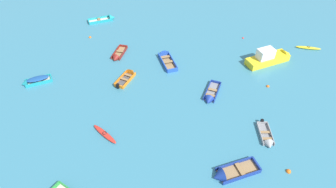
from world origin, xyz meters
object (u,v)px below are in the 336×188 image
rowboat_turquoise_distant_center (33,81)px  mooring_buoy_near_foreground (268,87)px  rowboat_orange_foreground_center (129,75)px  mooring_buoy_between_boats_left (243,38)px  motor_launch_yellow_midfield_right (270,57)px  rowboat_turquoise_outer_left (107,19)px  rowboat_grey_midfield_left (267,140)px  mooring_buoy_between_boats_right (90,38)px  mooring_buoy_midfield (288,172)px  kayak_red_near_right (105,134)px  rowboat_deep_blue_far_back (226,174)px  rowboat_deep_blue_back_row_right (210,97)px  rowboat_blue_near_camera (165,57)px  rowboat_maroon_near_left (117,56)px

rowboat_turquoise_distant_center → mooring_buoy_near_foreground: 27.87m
rowboat_orange_foreground_center → mooring_buoy_between_boats_left: bearing=43.4°
motor_launch_yellow_midfield_right → rowboat_turquoise_outer_left: (-25.06, 5.63, -0.51)m
rowboat_grey_midfield_left → mooring_buoy_near_foreground: 8.41m
mooring_buoy_between_boats_right → mooring_buoy_midfield: size_ratio=0.87×
kayak_red_near_right → mooring_buoy_near_foreground: 19.54m
motor_launch_yellow_midfield_right → kayak_red_near_right: bearing=-133.9°
mooring_buoy_between_boats_left → mooring_buoy_near_foreground: bearing=-71.8°
rowboat_orange_foreground_center → rowboat_turquoise_outer_left: size_ratio=0.89×
rowboat_turquoise_outer_left → mooring_buoy_near_foreground: rowboat_turquoise_outer_left is taller
rowboat_orange_foreground_center → rowboat_deep_blue_far_back: rowboat_deep_blue_far_back is taller
kayak_red_near_right → mooring_buoy_near_foreground: (15.81, 11.48, -0.16)m
rowboat_deep_blue_back_row_right → rowboat_deep_blue_far_back: bearing=-74.5°
mooring_buoy_between_boats_left → rowboat_deep_blue_far_back: bearing=-90.8°
rowboat_grey_midfield_left → mooring_buoy_midfield: bearing=-59.6°
rowboat_blue_near_camera → mooring_buoy_between_boats_right: rowboat_blue_near_camera is taller
kayak_red_near_right → rowboat_grey_midfield_left: rowboat_grey_midfield_left is taller
rowboat_turquoise_distant_center → rowboat_maroon_near_left: bearing=43.8°
rowboat_maroon_near_left → rowboat_deep_blue_far_back: 21.46m
kayak_red_near_right → motor_launch_yellow_midfield_right: (16.04, 16.68, 0.54)m
rowboat_blue_near_camera → motor_launch_yellow_midfield_right: bearing=10.7°
rowboat_blue_near_camera → rowboat_grey_midfield_left: size_ratio=1.31×
mooring_buoy_near_foreground → mooring_buoy_midfield: 11.61m
rowboat_grey_midfield_left → mooring_buoy_between_boats_left: bearing=99.8°
rowboat_deep_blue_far_back → rowboat_turquoise_outer_left: size_ratio=1.05×
rowboat_deep_blue_far_back → rowboat_deep_blue_back_row_right: bearing=105.5°
rowboat_grey_midfield_left → motor_launch_yellow_midfield_right: 13.63m
rowboat_turquoise_distant_center → rowboat_turquoise_outer_left: 17.05m
rowboat_grey_midfield_left → rowboat_deep_blue_far_back: (-3.56, -4.82, 0.03)m
rowboat_deep_blue_back_row_right → rowboat_turquoise_outer_left: size_ratio=0.97×
rowboat_maroon_near_left → mooring_buoy_near_foreground: bearing=-3.9°
rowboat_grey_midfield_left → rowboat_maroon_near_left: 21.65m
rowboat_orange_foreground_center → rowboat_turquoise_outer_left: 15.37m
rowboat_grey_midfield_left → motor_launch_yellow_midfield_right: (0.40, 13.61, 0.54)m
rowboat_grey_midfield_left → rowboat_maroon_near_left: size_ratio=0.96×
rowboat_blue_near_camera → kayak_red_near_right: 14.37m
rowboat_turquoise_outer_left → rowboat_orange_foreground_center: bearing=-57.7°
rowboat_blue_near_camera → rowboat_turquoise_outer_left: (-11.62, 8.18, -0.05)m
kayak_red_near_right → rowboat_grey_midfield_left: bearing=11.1°
mooring_buoy_between_boats_left → mooring_buoy_midfield: mooring_buoy_midfield is taller
rowboat_turquoise_distant_center → rowboat_orange_foreground_center: size_ratio=0.91×
rowboat_grey_midfield_left → mooring_buoy_between_boats_left: (-3.23, 18.73, -0.16)m
rowboat_turquoise_distant_center → kayak_red_near_right: rowboat_turquoise_distant_center is taller
kayak_red_near_right → mooring_buoy_between_boats_right: bearing=119.5°
motor_launch_yellow_midfield_right → mooring_buoy_midfield: motor_launch_yellow_midfield_right is taller
rowboat_turquoise_distant_center → mooring_buoy_between_boats_right: rowboat_turquoise_distant_center is taller
mooring_buoy_midfield → rowboat_orange_foreground_center: bearing=152.9°
rowboat_turquoise_outer_left → mooring_buoy_near_foreground: bearing=-23.6°
mooring_buoy_between_boats_left → rowboat_blue_near_camera: bearing=-142.0°
motor_launch_yellow_midfield_right → rowboat_turquoise_outer_left: 25.69m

